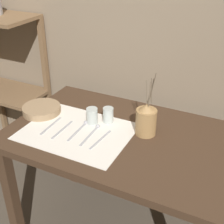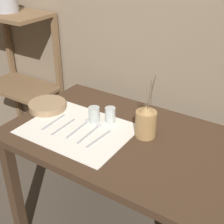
% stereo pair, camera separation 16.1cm
% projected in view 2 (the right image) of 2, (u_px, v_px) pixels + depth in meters
% --- Properties ---
extents(stone_wall_back, '(7.00, 0.06, 2.40)m').
position_uv_depth(stone_wall_back, '(168.00, 36.00, 1.80)').
color(stone_wall_back, gray).
rests_on(stone_wall_back, ground_plane).
extents(wooden_table, '(1.23, 0.77, 0.79)m').
position_uv_depth(wooden_table, '(122.00, 152.00, 1.69)').
color(wooden_table, '#422D1E').
rests_on(wooden_table, ground_plane).
extents(wooden_shelf_unit, '(0.56, 0.34, 1.25)m').
position_uv_depth(wooden_shelf_unit, '(22.00, 63.00, 2.34)').
color(wooden_shelf_unit, brown).
rests_on(wooden_shelf_unit, ground_plane).
extents(linen_cloth, '(0.57, 0.44, 0.00)m').
position_uv_depth(linen_cloth, '(78.00, 129.00, 1.69)').
color(linen_cloth, white).
rests_on(linen_cloth, wooden_table).
extents(pitcher_with_flowers, '(0.11, 0.11, 0.35)m').
position_uv_depth(pitcher_with_flowers, '(146.00, 122.00, 1.60)').
color(pitcher_with_flowers, '#A87F4C').
rests_on(pitcher_with_flowers, wooden_table).
extents(wooden_bowl, '(0.22, 0.22, 0.04)m').
position_uv_depth(wooden_bowl, '(47.00, 106.00, 1.88)').
color(wooden_bowl, '#9E7F5B').
rests_on(wooden_bowl, wooden_table).
extents(glass_tumbler_near, '(0.06, 0.06, 0.09)m').
position_uv_depth(glass_tumbler_near, '(94.00, 115.00, 1.74)').
color(glass_tumbler_near, '#B7C1BC').
rests_on(glass_tumbler_near, wooden_table).
extents(glass_tumbler_far, '(0.06, 0.06, 0.09)m').
position_uv_depth(glass_tumbler_far, '(110.00, 115.00, 1.74)').
color(glass_tumbler_far, '#B7C1BC').
rests_on(glass_tumbler_far, wooden_table).
extents(knife_center, '(0.02, 0.19, 0.00)m').
position_uv_depth(knife_center, '(53.00, 122.00, 1.75)').
color(knife_center, '#A8A8AD').
rests_on(knife_center, wooden_table).
extents(fork_inner, '(0.01, 0.19, 0.00)m').
position_uv_depth(fork_inner, '(64.00, 127.00, 1.71)').
color(fork_inner, '#A8A8AD').
rests_on(fork_inner, wooden_table).
extents(spoon_outer, '(0.02, 0.21, 0.02)m').
position_uv_depth(spoon_outer, '(84.00, 124.00, 1.72)').
color(spoon_outer, '#A8A8AD').
rests_on(spoon_outer, wooden_table).
extents(spoon_inner, '(0.02, 0.21, 0.02)m').
position_uv_depth(spoon_inner, '(94.00, 129.00, 1.68)').
color(spoon_inner, '#A8A8AD').
rests_on(spoon_inner, wooden_table).
extents(fork_outer, '(0.03, 0.19, 0.00)m').
position_uv_depth(fork_outer, '(99.00, 139.00, 1.60)').
color(fork_outer, '#A8A8AD').
rests_on(fork_outer, wooden_table).
extents(metal_pot_large, '(0.18, 0.18, 0.11)m').
position_uv_depth(metal_pot_large, '(6.00, 3.00, 2.11)').
color(metal_pot_large, '#A8A8AD').
rests_on(metal_pot_large, wooden_shelf_unit).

